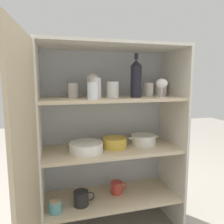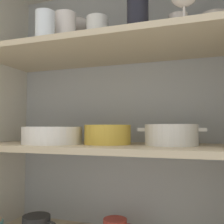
# 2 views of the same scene
# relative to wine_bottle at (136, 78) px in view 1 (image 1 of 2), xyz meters

# --- Properties ---
(cupboard_back_panel) EXTENTS (0.95, 0.02, 1.27)m
(cupboard_back_panel) POSITION_rel_wine_bottle_xyz_m (-0.15, 0.24, -0.44)
(cupboard_back_panel) COLOR #B2B7BC
(cupboard_back_panel) RESTS_ON ground_plane
(cupboard_side_left) EXTENTS (0.02, 0.41, 1.27)m
(cupboard_side_left) POSITION_rel_wine_bottle_xyz_m (-0.62, 0.05, -0.44)
(cupboard_side_left) COLOR silver
(cupboard_side_left) RESTS_ON ground_plane
(cupboard_side_right) EXTENTS (0.02, 0.41, 1.27)m
(cupboard_side_right) POSITION_rel_wine_bottle_xyz_m (0.31, 0.05, -0.44)
(cupboard_side_right) COLOR silver
(cupboard_side_right) RESTS_ON ground_plane
(cupboard_top_panel) EXTENTS (0.95, 0.41, 0.02)m
(cupboard_top_panel) POSITION_rel_wine_bottle_xyz_m (-0.15, 0.05, 0.20)
(cupboard_top_panel) COLOR silver
(cupboard_top_panel) RESTS_ON cupboard_side_left
(shelf_board_lower) EXTENTS (0.91, 0.37, 0.02)m
(shelf_board_lower) POSITION_rel_wine_bottle_xyz_m (-0.15, 0.05, -0.84)
(shelf_board_lower) COLOR beige
(shelf_board_middle) EXTENTS (0.91, 0.37, 0.02)m
(shelf_board_middle) POSITION_rel_wine_bottle_xyz_m (-0.15, 0.05, -0.49)
(shelf_board_middle) COLOR beige
(shelf_board_upper) EXTENTS (0.91, 0.37, 0.02)m
(shelf_board_upper) POSITION_rel_wine_bottle_xyz_m (-0.15, 0.05, -0.13)
(shelf_board_upper) COLOR beige
(cupboard_door) EXTENTS (0.06, 0.47, 1.27)m
(cupboard_door) POSITION_rel_wine_bottle_xyz_m (-0.65, -0.39, -0.44)
(cupboard_door) COLOR tan
(cupboard_door) RESTS_ON ground_plane
(tumbler_glass_0) EXTENTS (0.08, 0.08, 0.13)m
(tumbler_glass_0) POSITION_rel_wine_bottle_xyz_m (-0.27, 0.00, -0.06)
(tumbler_glass_0) COLOR silver
(tumbler_glass_0) RESTS_ON shelf_board_upper
(tumbler_glass_1) EXTENTS (0.08, 0.08, 0.10)m
(tumbler_glass_1) POSITION_rel_wine_bottle_xyz_m (-0.16, 0.02, -0.07)
(tumbler_glass_1) COLOR white
(tumbler_glass_1) RESTS_ON shelf_board_upper
(tumbler_glass_2) EXTENTS (0.07, 0.07, 0.10)m
(tumbler_glass_2) POSITION_rel_wine_bottle_xyz_m (-0.30, -0.08, -0.07)
(tumbler_glass_2) COLOR white
(tumbler_glass_2) RESTS_ON shelf_board_upper
(tumbler_glass_3) EXTENTS (0.07, 0.07, 0.09)m
(tumbler_glass_3) POSITION_rel_wine_bottle_xyz_m (-0.40, 0.10, -0.08)
(tumbler_glass_3) COLOR silver
(tumbler_glass_3) RESTS_ON shelf_board_upper
(tumbler_glass_4) EXTENTS (0.08, 0.08, 0.10)m
(tumbler_glass_4) POSITION_rel_wine_bottle_xyz_m (0.24, 0.11, -0.08)
(tumbler_glass_4) COLOR silver
(tumbler_glass_4) RESTS_ON shelf_board_upper
(tumbler_glass_5) EXTENTS (0.07, 0.07, 0.10)m
(tumbler_glass_5) POSITION_rel_wine_bottle_xyz_m (0.12, 0.07, -0.08)
(tumbler_glass_5) COLOR silver
(tumbler_glass_5) RESTS_ON shelf_board_upper
(wine_glass_0) EXTENTS (0.08, 0.08, 0.12)m
(wine_glass_0) POSITION_rel_wine_bottle_xyz_m (0.15, -0.06, -0.04)
(wine_glass_0) COLOR silver
(wine_glass_0) RESTS_ON shelf_board_upper
(wine_glass_1) EXTENTS (0.09, 0.09, 0.16)m
(wine_glass_1) POSITION_rel_wine_bottle_xyz_m (-0.27, 0.10, -0.01)
(wine_glass_1) COLOR silver
(wine_glass_1) RESTS_ON shelf_board_upper
(wine_bottle) EXTENTS (0.07, 0.07, 0.28)m
(wine_bottle) POSITION_rel_wine_bottle_xyz_m (0.00, 0.00, 0.00)
(wine_bottle) COLOR black
(wine_bottle) RESTS_ON shelf_board_upper
(plate_stack_white) EXTENTS (0.22, 0.22, 0.06)m
(plate_stack_white) POSITION_rel_wine_bottle_xyz_m (-0.33, 0.02, -0.44)
(plate_stack_white) COLOR white
(plate_stack_white) RESTS_ON shelf_board_middle
(mixing_bowl_large) EXTENTS (0.17, 0.17, 0.07)m
(mixing_bowl_large) POSITION_rel_wine_bottle_xyz_m (-0.13, 0.06, -0.44)
(mixing_bowl_large) COLOR gold
(mixing_bowl_large) RESTS_ON shelf_board_middle
(casserole_dish) EXTENTS (0.23, 0.18, 0.07)m
(casserole_dish) POSITION_rel_wine_bottle_xyz_m (0.10, 0.08, -0.44)
(casserole_dish) COLOR white
(casserole_dish) RESTS_ON shelf_board_middle
(coffee_mug_primary) EXTENTS (0.12, 0.09, 0.09)m
(coffee_mug_primary) POSITION_rel_wine_bottle_xyz_m (-0.10, 0.08, -0.79)
(coffee_mug_primary) COLOR #BC3D33
(coffee_mug_primary) RESTS_ON shelf_board_lower
(coffee_mug_extra_1) EXTENTS (0.14, 0.10, 0.09)m
(coffee_mug_extra_1) POSITION_rel_wine_bottle_xyz_m (-0.37, -0.01, -0.78)
(coffee_mug_extra_1) COLOR black
(coffee_mug_extra_1) RESTS_ON shelf_board_lower
(storage_jar) EXTENTS (0.08, 0.08, 0.08)m
(storage_jar) POSITION_rel_wine_bottle_xyz_m (-0.54, -0.05, -0.79)
(storage_jar) COLOR #5BA3A8
(storage_jar) RESTS_ON shelf_board_lower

